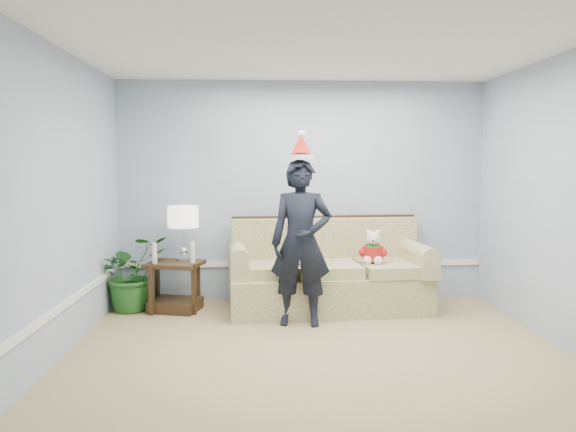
# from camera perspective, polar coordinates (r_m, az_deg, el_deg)

# --- Properties ---
(room_shell) EXTENTS (4.54, 5.04, 2.74)m
(room_shell) POSITION_cam_1_polar(r_m,az_deg,el_deg) (4.45, 3.74, 0.97)
(room_shell) COLOR tan
(room_shell) RESTS_ON ground
(wainscot_trim) EXTENTS (4.49, 4.99, 0.06)m
(wainscot_trim) POSITION_cam_1_polar(r_m,az_deg,el_deg) (5.75, -9.49, -7.19)
(wainscot_trim) COLOR white
(wainscot_trim) RESTS_ON room_shell
(sofa) EXTENTS (2.34, 1.15, 1.06)m
(sofa) POSITION_cam_1_polar(r_m,az_deg,el_deg) (6.61, 4.02, -6.17)
(sofa) COLOR #606630
(sofa) RESTS_ON room_shell
(side_table) EXTENTS (0.69, 0.63, 0.57)m
(side_table) POSITION_cam_1_polar(r_m,az_deg,el_deg) (6.65, -11.38, -7.55)
(side_table) COLOR #3D2916
(side_table) RESTS_ON room_shell
(table_lamp) EXTENTS (0.36, 0.36, 0.64)m
(table_lamp) POSITION_cam_1_polar(r_m,az_deg,el_deg) (6.57, -10.61, -0.32)
(table_lamp) COLOR silver
(table_lamp) RESTS_ON side_table
(candle_pair) EXTENTS (0.49, 0.06, 0.24)m
(candle_pair) POSITION_cam_1_polar(r_m,az_deg,el_deg) (6.49, -11.56, -3.75)
(candle_pair) COLOR silver
(candle_pair) RESTS_ON side_table
(houseplant) EXTENTS (1.03, 1.02, 0.87)m
(houseplant) POSITION_cam_1_polar(r_m,az_deg,el_deg) (6.75, -15.57, -5.60)
(houseplant) COLOR #1F591F
(houseplant) RESTS_ON room_shell
(man) EXTENTS (0.68, 0.49, 1.74)m
(man) POSITION_cam_1_polar(r_m,az_deg,el_deg) (5.86, 1.33, -2.73)
(man) COLOR black
(man) RESTS_ON room_shell
(santa_hat) EXTENTS (0.28, 0.31, 0.31)m
(santa_hat) POSITION_cam_1_polar(r_m,az_deg,el_deg) (5.82, 1.34, 7.02)
(santa_hat) COLOR white
(santa_hat) RESTS_ON man
(teddy_bear) EXTENTS (0.28, 0.30, 0.39)m
(teddy_bear) POSITION_cam_1_polar(r_m,az_deg,el_deg) (6.49, 8.63, -3.53)
(teddy_bear) COLOR white
(teddy_bear) RESTS_ON sofa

